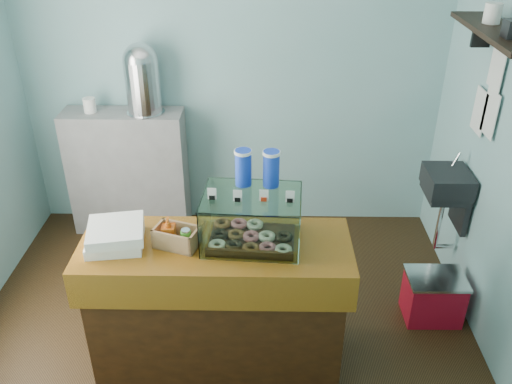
{
  "coord_description": "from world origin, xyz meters",
  "views": [
    {
      "loc": [
        0.29,
        -2.84,
        2.73
      ],
      "look_at": [
        0.24,
        -0.15,
        1.2
      ],
      "focal_mm": 38.0,
      "sensor_mm": 36.0,
      "label": 1
    }
  ],
  "objects_px": {
    "counter": "(218,303)",
    "display_case": "(252,214)",
    "coffee_urn": "(142,77)",
    "red_cooler": "(433,297)"
  },
  "relations": [
    {
      "from": "display_case",
      "to": "coffee_urn",
      "type": "xyz_separation_m",
      "value": [
        -0.91,
        1.51,
        0.33
      ]
    },
    {
      "from": "red_cooler",
      "to": "display_case",
      "type": "bearing_deg",
      "value": -165.68
    },
    {
      "from": "coffee_urn",
      "to": "red_cooler",
      "type": "xyz_separation_m",
      "value": [
        2.18,
        -1.16,
        -1.22
      ]
    },
    {
      "from": "display_case",
      "to": "counter",
      "type": "bearing_deg",
      "value": -158.77
    },
    {
      "from": "counter",
      "to": "display_case",
      "type": "height_order",
      "value": "display_case"
    },
    {
      "from": "counter",
      "to": "coffee_urn",
      "type": "relative_size",
      "value": 2.8
    },
    {
      "from": "coffee_urn",
      "to": "red_cooler",
      "type": "relative_size",
      "value": 1.41
    },
    {
      "from": "display_case",
      "to": "red_cooler",
      "type": "distance_m",
      "value": 1.59
    },
    {
      "from": "display_case",
      "to": "coffee_urn",
      "type": "height_order",
      "value": "coffee_urn"
    },
    {
      "from": "counter",
      "to": "display_case",
      "type": "xyz_separation_m",
      "value": [
        0.21,
        0.07,
        0.61
      ]
    }
  ]
}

